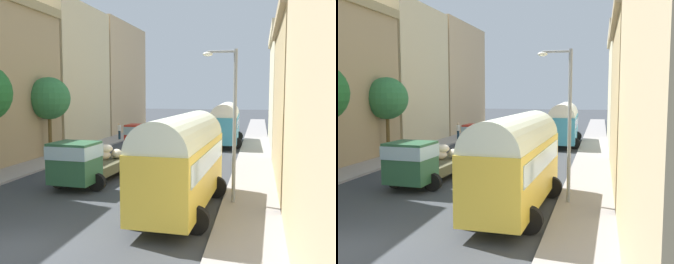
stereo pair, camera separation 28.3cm
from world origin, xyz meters
The scene contains 18 objects.
ground_plane centered at (0.00, 27.00, 0.00)m, with size 154.00×154.00×0.00m, color #36393E.
sidewalk_left centered at (-7.25, 27.00, 0.07)m, with size 2.50×70.00×0.14m, color #A09792.
sidewalk_right centered at (7.25, 27.00, 0.07)m, with size 2.50×70.00×0.14m, color gray.
building_left_2 centered at (-10.50, 24.96, 6.64)m, with size 4.00×10.46×13.28m.
building_left_3 centered at (-10.82, 37.28, 6.75)m, with size 4.64×13.43×13.51m.
building_right_1 centered at (11.03, 12.39, 4.52)m, with size 5.56×12.36×9.00m.
building_right_2 centered at (10.78, 25.97, 5.18)m, with size 5.02×13.76×10.30m.
parked_bus_0 centered at (4.43, 5.56, 2.28)m, with size 3.37×8.17×4.10m.
parked_bus_1 centered at (4.43, 27.30, 2.22)m, with size 3.38×9.49×4.00m.
cargo_truck_0 centered at (-1.46, 9.19, 1.28)m, with size 3.30×7.29×2.51m.
cargo_truck_1 centered at (-1.69, 20.97, 1.25)m, with size 3.16×6.91×2.44m.
car_0 centered at (-1.43, 29.15, 0.81)m, with size 2.49×3.88×1.62m.
car_1 centered at (-1.60, 38.63, 0.79)m, with size 2.41×4.28×1.56m.
car_2 centered at (1.84, 27.11, 0.81)m, with size 2.43×4.19×1.62m.
car_3 centered at (1.84, 38.16, 0.73)m, with size 2.40×3.76×1.45m.
pedestrian_1 centered at (-6.58, 27.82, 1.06)m, with size 0.45×0.45×1.85m.
streetlamp_near centered at (6.32, 6.96, 4.05)m, with size 1.52×0.28×6.89m.
roadside_tree_2 centered at (-7.90, 16.34, 4.55)m, with size 3.18×3.18×6.16m.
Camera 1 is at (7.56, -10.37, 5.04)m, focal length 41.88 mm.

